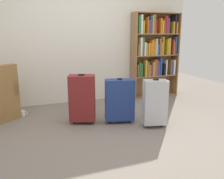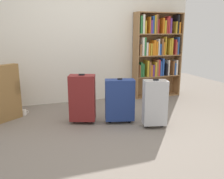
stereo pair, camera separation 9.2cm
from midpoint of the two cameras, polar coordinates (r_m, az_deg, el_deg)
ground_plane at (r=3.46m, az=1.63°, el=-10.46°), size 8.12×8.12×0.00m
back_wall at (r=4.95m, az=-6.24°, el=12.21°), size 4.64×0.10×2.60m
bookshelf at (r=5.37m, az=10.95°, el=8.79°), size 1.05×0.28×1.79m
mug at (r=4.44m, az=-19.40°, el=-5.10°), size 0.12×0.08×0.10m
suitcase_navy_blue at (r=3.76m, az=2.52°, el=-2.48°), size 0.48×0.30×0.71m
suitcase_dark_red at (r=3.77m, az=-6.29°, el=-1.96°), size 0.45×0.36×0.78m
suitcase_silver at (r=3.64m, az=10.76°, el=-3.05°), size 0.38×0.29×0.74m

